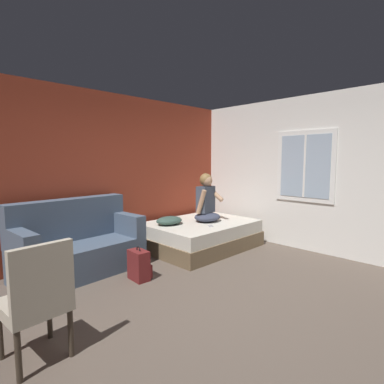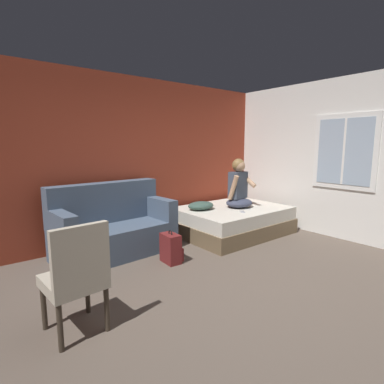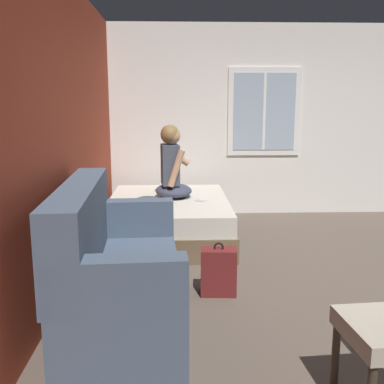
{
  "view_description": "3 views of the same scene",
  "coord_description": "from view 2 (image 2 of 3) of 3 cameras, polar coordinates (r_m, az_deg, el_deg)",
  "views": [
    {
      "loc": [
        -2.28,
        -1.94,
        1.6
      ],
      "look_at": [
        0.93,
        1.32,
        1.11
      ],
      "focal_mm": 28.0,
      "sensor_mm": 36.0,
      "label": 1
    },
    {
      "loc": [
        -2.28,
        -1.94,
        1.6
      ],
      "look_at": [
        0.61,
        1.7,
        0.86
      ],
      "focal_mm": 28.0,
      "sensor_mm": 36.0,
      "label": 2
    },
    {
      "loc": [
        -3.66,
        1.66,
        1.59
      ],
      "look_at": [
        0.47,
        1.51,
        0.78
      ],
      "focal_mm": 42.0,
      "sensor_mm": 36.0,
      "label": 3
    }
  ],
  "objects": [
    {
      "name": "bed",
      "position": [
        5.52,
        7.63,
        -5.38
      ],
      "size": [
        1.93,
        1.45,
        0.48
      ],
      "color": "brown",
      "rests_on": "ground"
    },
    {
      "name": "backpack",
      "position": [
        4.17,
        -3.99,
        -10.72
      ],
      "size": [
        0.24,
        0.31,
        0.46
      ],
      "color": "maroon",
      "rests_on": "ground"
    },
    {
      "name": "person_seated",
      "position": [
        5.45,
        8.89,
        0.83
      ],
      "size": [
        0.57,
        0.5,
        0.88
      ],
      "color": "#383D51",
      "rests_on": "bed"
    },
    {
      "name": "throw_pillow",
      "position": [
        5.22,
        1.69,
        -2.6
      ],
      "size": [
        0.51,
        0.4,
        0.14
      ],
      "primitive_type": "ellipsoid",
      "rotation": [
        0.0,
        0.0,
        -0.08
      ],
      "color": "#385147",
      "rests_on": "bed"
    },
    {
      "name": "ground_plane",
      "position": [
        3.39,
        10.41,
        -19.3
      ],
      "size": [
        40.0,
        40.0,
        0.0
      ],
      "primitive_type": "plane",
      "color": "brown"
    },
    {
      "name": "side_chair",
      "position": [
        2.75,
        -21.2,
        -14.49
      ],
      "size": [
        0.49,
        0.49,
        0.98
      ],
      "color": "#382D23",
      "rests_on": "ground"
    },
    {
      "name": "wall_side_with_window",
      "position": [
        5.52,
        31.04,
        5.15
      ],
      "size": [
        0.19,
        6.6,
        2.7
      ],
      "color": "silver",
      "rests_on": "ground"
    },
    {
      "name": "cell_phone",
      "position": [
        5.1,
        9.57,
        -3.75
      ],
      "size": [
        0.14,
        0.16,
        0.01
      ],
      "primitive_type": "cube",
      "rotation": [
        0.0,
        0.0,
        2.51
      ],
      "color": "#B7B7BC",
      "rests_on": "bed"
    },
    {
      "name": "wall_back_accent",
      "position": [
        5.16,
        -12.21,
        6.03
      ],
      "size": [
        10.6,
        0.16,
        2.7
      ],
      "primitive_type": "cube",
      "color": "#993823",
      "rests_on": "ground"
    },
    {
      "name": "couch",
      "position": [
        4.58,
        -14.81,
        -6.57
      ],
      "size": [
        1.75,
        0.92,
        1.04
      ],
      "color": "#47566B",
      "rests_on": "ground"
    }
  ]
}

